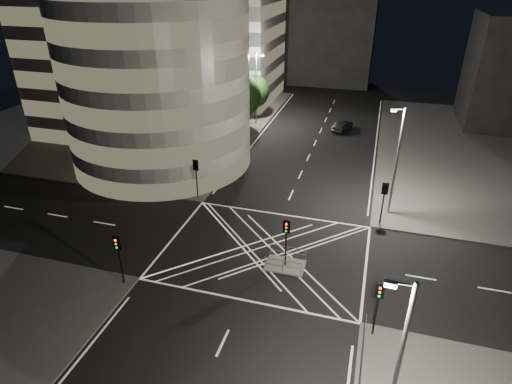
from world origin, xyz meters
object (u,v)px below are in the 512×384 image
(traffic_signal_nl, at_px, (118,251))
(traffic_signal_fr, at_px, (384,196))
(street_lamp_right_near, at_px, (396,368))
(street_lamp_right_far, at_px, (396,159))
(traffic_signal_island, at_px, (286,235))
(street_lamp_left_far, at_px, (257,87))
(street_lamp_left_near, at_px, (209,128))
(sedan, at_px, (342,126))
(traffic_signal_nr, at_px, (378,300))
(central_island, at_px, (285,265))
(traffic_signal_fl, at_px, (196,172))

(traffic_signal_nl, xyz_separation_m, traffic_signal_fr, (17.60, 13.60, 0.00))
(traffic_signal_nl, xyz_separation_m, street_lamp_right_near, (18.24, -7.20, 2.63))
(street_lamp_right_far, bearing_deg, traffic_signal_island, -125.30)
(street_lamp_left_far, bearing_deg, street_lamp_right_far, -48.06)
(street_lamp_left_near, distance_m, street_lamp_right_far, 19.11)
(street_lamp_left_far, height_order, sedan, street_lamp_left_far)
(street_lamp_left_far, bearing_deg, traffic_signal_island, -70.05)
(street_lamp_left_far, distance_m, street_lamp_right_far, 28.23)
(traffic_signal_nr, bearing_deg, traffic_signal_nl, 180.00)
(central_island, height_order, traffic_signal_nr, traffic_signal_nr)
(sedan, bearing_deg, traffic_signal_fr, 120.78)
(traffic_signal_island, relative_size, street_lamp_left_near, 0.40)
(traffic_signal_island, bearing_deg, street_lamp_right_far, 54.70)
(traffic_signal_island, xyz_separation_m, street_lamp_right_near, (7.44, -12.50, 2.63))
(central_island, distance_m, street_lamp_left_far, 33.95)
(street_lamp_right_far, height_order, street_lamp_right_near, same)
(street_lamp_right_far, relative_size, street_lamp_right_near, 1.00)
(street_lamp_right_far, bearing_deg, traffic_signal_fr, -106.11)
(traffic_signal_nr, distance_m, traffic_signal_island, 8.62)
(traffic_signal_fl, distance_m, street_lamp_right_far, 18.55)
(traffic_signal_fr, xyz_separation_m, street_lamp_left_far, (-18.24, 23.20, 2.63))
(traffic_signal_fr, distance_m, street_lamp_left_far, 29.63)
(street_lamp_left_near, height_order, street_lamp_right_near, same)
(street_lamp_left_near, height_order, street_lamp_right_far, same)
(street_lamp_right_far, relative_size, sedan, 2.34)
(traffic_signal_island, xyz_separation_m, street_lamp_left_far, (-11.44, 31.50, 2.63))
(traffic_signal_fl, distance_m, street_lamp_left_near, 5.86)
(street_lamp_left_far, bearing_deg, traffic_signal_nl, -89.01)
(street_lamp_right_near, bearing_deg, traffic_signal_nl, 158.45)
(street_lamp_left_far, relative_size, street_lamp_right_far, 1.00)
(street_lamp_left_far, bearing_deg, street_lamp_left_near, -90.00)
(street_lamp_left_near, height_order, sedan, street_lamp_left_near)
(street_lamp_right_near, bearing_deg, traffic_signal_island, 120.75)
(traffic_signal_island, bearing_deg, central_island, 0.00)
(traffic_signal_fr, distance_m, traffic_signal_island, 10.73)
(street_lamp_right_far, bearing_deg, street_lamp_left_near, 170.97)
(sedan, bearing_deg, traffic_signal_fl, 81.04)
(traffic_signal_fl, bearing_deg, street_lamp_right_far, 6.88)
(central_island, relative_size, street_lamp_left_near, 0.30)
(sedan, bearing_deg, traffic_signal_island, 105.39)
(traffic_signal_nr, xyz_separation_m, sedan, (-5.93, 37.64, -2.21))
(traffic_signal_fr, relative_size, street_lamp_right_far, 0.40)
(traffic_signal_island, height_order, street_lamp_right_near, street_lamp_right_near)
(street_lamp_left_near, relative_size, street_lamp_right_far, 1.00)
(traffic_signal_fl, relative_size, traffic_signal_fr, 1.00)
(traffic_signal_fl, xyz_separation_m, traffic_signal_nl, (0.00, -13.60, 0.00))
(traffic_signal_fl, height_order, traffic_signal_nl, same)
(traffic_signal_nr, relative_size, street_lamp_left_near, 0.40)
(traffic_signal_nl, xyz_separation_m, street_lamp_left_far, (-0.64, 36.80, 2.63))
(traffic_signal_nl, height_order, street_lamp_left_near, street_lamp_left_near)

